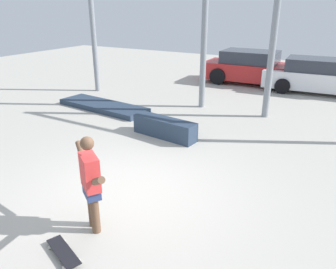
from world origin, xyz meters
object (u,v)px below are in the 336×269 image
(skateboarder, at_px, (91,181))
(manual_pad, at_px, (103,106))
(parked_car_white, at_px, (321,76))
(skateboard, at_px, (63,252))
(parked_car_red, at_px, (252,68))
(grind_box, at_px, (165,128))

(skateboarder, bearing_deg, manual_pad, 162.91)
(parked_car_white, bearing_deg, skateboard, -102.96)
(skateboarder, distance_m, parked_car_red, 11.47)
(grind_box, distance_m, parked_car_white, 7.89)
(skateboarder, xyz_separation_m, grind_box, (-1.00, 3.92, -0.60))
(skateboarder, height_order, skateboard, skateboarder)
(skateboarder, relative_size, skateboard, 2.00)
(skateboard, xyz_separation_m, grind_box, (-1.02, 4.61, 0.19))
(parked_car_white, bearing_deg, parked_car_red, 171.66)
(grind_box, distance_m, parked_car_red, 7.54)
(skateboard, relative_size, parked_car_white, 0.17)
(skateboard, height_order, manual_pad, manual_pad)
(manual_pad, relative_size, parked_car_white, 0.74)
(skateboard, bearing_deg, parked_car_white, 101.58)
(skateboard, relative_size, parked_car_red, 0.18)
(manual_pad, relative_size, parked_car_red, 0.77)
(skateboarder, bearing_deg, parked_car_red, 128.23)
(parked_car_red, relative_size, parked_car_white, 0.95)
(skateboard, height_order, parked_car_white, parked_car_white)
(manual_pad, bearing_deg, skateboarder, -51.08)
(grind_box, relative_size, manual_pad, 0.54)
(skateboarder, relative_size, manual_pad, 0.47)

